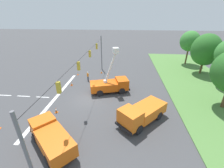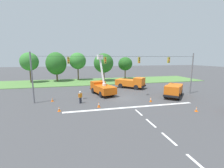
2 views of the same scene
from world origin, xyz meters
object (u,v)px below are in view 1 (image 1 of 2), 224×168
object	(u,v)px
road_worker	(88,76)
traffic_cone_mid_left	(72,84)
tree_west	(206,50)
utility_truck_support_near	(141,113)
utility_truck_bucket_lift	(110,84)
utility_truck_support_far	(51,137)
tree_far_west	(190,41)
traffic_cone_mid_right	(56,110)
traffic_cone_near_bucket	(78,74)
traffic_cone_foreground_left	(101,72)

from	to	relation	value
road_worker	traffic_cone_mid_left	distance (m)	3.33
tree_west	utility_truck_support_near	distance (m)	21.59
utility_truck_bucket_lift	utility_truck_support_far	bearing A→B (deg)	-20.69
tree_far_west	traffic_cone_mid_left	distance (m)	28.16
traffic_cone_mid_right	traffic_cone_near_bucket	size ratio (longest dim) A/B	1.24
utility_truck_bucket_lift	traffic_cone_foreground_left	bearing A→B (deg)	-161.24
utility_truck_support_near	traffic_cone_foreground_left	world-z (taller)	utility_truck_support_near
traffic_cone_foreground_left	road_worker	bearing A→B (deg)	-24.84
tree_far_west	traffic_cone_foreground_left	xyz separation A→B (m)	(8.00, -19.51, -5.15)
utility_truck_support_far	traffic_cone_mid_left	size ratio (longest dim) A/B	7.86
utility_truck_bucket_lift	traffic_cone_near_bucket	size ratio (longest dim) A/B	11.48
utility_truck_support_near	road_worker	world-z (taller)	utility_truck_support_near
utility_truck_bucket_lift	utility_truck_support_near	bearing A→B (deg)	31.18
utility_truck_support_far	traffic_cone_foreground_left	distance (m)	19.31
utility_truck_bucket_lift	road_worker	size ratio (longest dim) A/B	3.91
traffic_cone_mid_left	traffic_cone_mid_right	bearing A→B (deg)	5.13
traffic_cone_mid_right	traffic_cone_near_bucket	bearing A→B (deg)	-175.11
utility_truck_support_near	traffic_cone_foreground_left	size ratio (longest dim) A/B	9.41
tree_far_west	road_worker	size ratio (longest dim) A/B	4.40
traffic_cone_mid_left	tree_far_west	bearing A→B (deg)	121.12
utility_truck_support_near	utility_truck_support_far	world-z (taller)	utility_truck_support_near
road_worker	traffic_cone_mid_left	size ratio (longest dim) A/B	2.41
traffic_cone_mid_left	traffic_cone_mid_right	distance (m)	7.81
utility_truck_support_near	utility_truck_bucket_lift	bearing A→B (deg)	-148.82
utility_truck_support_far	road_worker	world-z (taller)	utility_truck_support_far
utility_truck_support_far	traffic_cone_near_bucket	world-z (taller)	utility_truck_support_far
utility_truck_bucket_lift	utility_truck_support_near	distance (m)	8.12
tree_west	traffic_cone_mid_left	distance (m)	26.17
road_worker	traffic_cone_near_bucket	size ratio (longest dim) A/B	2.93
utility_truck_bucket_lift	traffic_cone_mid_left	xyz separation A→B (m)	(-1.62, -6.90, -0.96)
utility_truck_support_near	traffic_cone_near_bucket	size ratio (longest dim) A/B	10.12
traffic_cone_mid_left	utility_truck_support_near	bearing A→B (deg)	52.36
road_worker	utility_truck_support_far	bearing A→B (deg)	1.12
tree_west	utility_truck_bucket_lift	size ratio (longest dim) A/B	1.15
utility_truck_support_near	traffic_cone_near_bucket	world-z (taller)	utility_truck_support_near
tree_west	traffic_cone_mid_left	xyz separation A→B (m)	(7.95, -24.51, -4.54)
traffic_cone_foreground_left	traffic_cone_mid_right	distance (m)	14.53
utility_truck_support_far	road_worker	xyz separation A→B (m)	(-15.19, -0.30, -0.17)
tree_far_west	tree_west	world-z (taller)	tree_west
utility_truck_bucket_lift	traffic_cone_mid_left	bearing A→B (deg)	-103.19
utility_truck_support_near	traffic_cone_near_bucket	xyz separation A→B (m)	(-13.44, -11.49, -0.92)
tree_west	traffic_cone_foreground_left	distance (m)	20.88
utility_truck_support_near	utility_truck_support_far	xyz separation A→B (m)	(4.35, -8.47, -0.04)
road_worker	traffic_cone_mid_right	world-z (taller)	road_worker
traffic_cone_foreground_left	traffic_cone_mid_left	bearing A→B (deg)	-33.66
road_worker	traffic_cone_foreground_left	xyz separation A→B (m)	(-4.04, 1.87, -0.69)
tree_west	road_worker	size ratio (longest dim) A/B	4.49
traffic_cone_mid_left	traffic_cone_mid_right	xyz separation A→B (m)	(7.78, 0.70, 0.01)
tree_far_west	utility_truck_support_near	distance (m)	26.47
utility_truck_support_near	utility_truck_support_far	size ratio (longest dim) A/B	1.06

